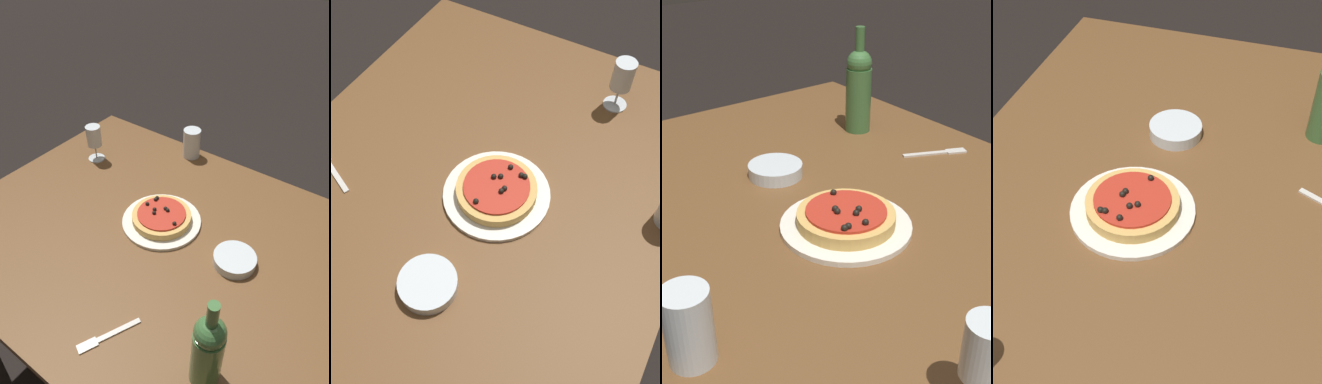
% 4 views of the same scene
% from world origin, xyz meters
% --- Properties ---
extents(ground_plane, '(14.00, 14.00, 0.00)m').
position_xyz_m(ground_plane, '(0.00, 0.00, 0.00)').
color(ground_plane, black).
extents(dining_table, '(1.49, 1.07, 0.75)m').
position_xyz_m(dining_table, '(0.00, 0.00, 0.67)').
color(dining_table, brown).
rests_on(dining_table, ground_plane).
extents(dinner_plate, '(0.28, 0.28, 0.01)m').
position_xyz_m(dinner_plate, '(0.08, -0.06, 0.75)').
color(dinner_plate, white).
rests_on(dinner_plate, dining_table).
extents(pizza, '(0.21, 0.21, 0.04)m').
position_xyz_m(pizza, '(0.08, -0.06, 0.77)').
color(pizza, tan).
rests_on(pizza, dinner_plate).
extents(wine_glass, '(0.07, 0.07, 0.16)m').
position_xyz_m(wine_glass, '(0.54, -0.21, 0.85)').
color(wine_glass, silver).
rests_on(wine_glass, dining_table).
extents(wine_bottle, '(0.07, 0.07, 0.30)m').
position_xyz_m(wine_bottle, '(-0.32, 0.30, 0.87)').
color(wine_bottle, '#3D6B38').
rests_on(wine_bottle, dining_table).
extents(water_cup, '(0.07, 0.07, 0.13)m').
position_xyz_m(water_cup, '(0.22, -0.47, 0.81)').
color(water_cup, silver).
rests_on(water_cup, dining_table).
extents(side_bowl, '(0.13, 0.13, 0.03)m').
position_xyz_m(side_bowl, '(-0.22, -0.05, 0.76)').
color(side_bowl, silver).
rests_on(side_bowl, dining_table).
extents(fork, '(0.09, 0.17, 0.00)m').
position_xyz_m(fork, '(-0.06, 0.37, 0.75)').
color(fork, beige).
rests_on(fork, dining_table).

